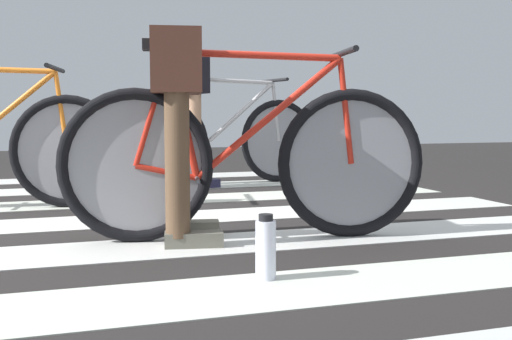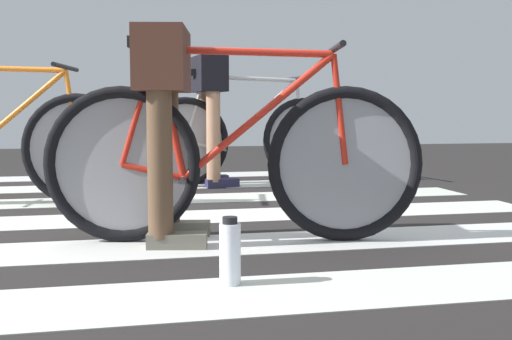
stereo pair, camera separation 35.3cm
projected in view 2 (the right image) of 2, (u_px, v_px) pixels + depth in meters
The scene contains 7 objects.
ground at pixel (109, 220), 3.44m from camera, with size 18.00×14.00×0.02m.
crosswalk_markings at pixel (108, 220), 3.38m from camera, with size 5.45×5.02×0.00m.
bicycle_1_of_3 at pixel (233, 159), 2.80m from camera, with size 1.72×0.55×0.93m.
cyclist_1_of_3 at pixel (164, 105), 2.77m from camera, with size 0.38×0.44×0.97m.
bicycle_3_of_3 at pixel (246, 138), 5.03m from camera, with size 1.73×0.53×0.93m.
cyclist_3_of_3 at pixel (209, 103), 4.90m from camera, with size 0.36×0.44×1.04m.
water_bottle at pixel (230, 253), 2.11m from camera, with size 0.07×0.07×0.24m.
Camera 2 is at (0.11, -3.50, 0.62)m, focal length 43.01 mm.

